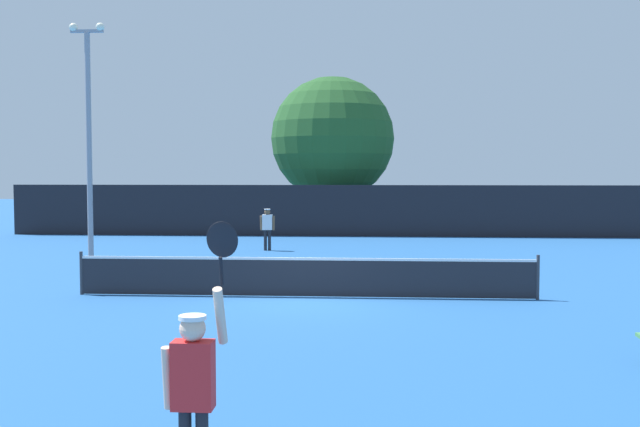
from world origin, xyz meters
name	(u,v)px	position (x,y,z in m)	size (l,w,h in m)	color
ground_plane	(305,297)	(0.00, 0.00, 0.00)	(120.00, 120.00, 0.00)	#235693
tennis_net	(305,276)	(0.00, 0.00, 0.51)	(11.19, 0.08, 1.07)	#232328
perimeter_fence	(336,211)	(0.00, 16.61, 1.20)	(31.08, 0.12, 2.41)	black
player_serving	(194,377)	(-0.07, -10.94, 1.15)	(0.68, 0.40, 2.59)	red
player_receiving	(267,225)	(-2.34, 10.28, 0.98)	(0.57, 0.24, 1.61)	white
tennis_ball	(345,281)	(0.89, 2.42, 0.03)	(0.07, 0.07, 0.07)	#CCE033
light_pole	(89,127)	(-7.73, 6.22, 4.52)	(1.18, 0.28, 7.93)	gray
large_tree	(332,139)	(-0.33, 20.28, 4.73)	(6.37, 6.37, 7.93)	brown
parked_car_near	(367,212)	(1.44, 23.69, 0.78)	(2.14, 4.30, 1.69)	black
parked_car_mid	(467,212)	(7.06, 23.80, 0.78)	(1.97, 4.23, 1.69)	black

